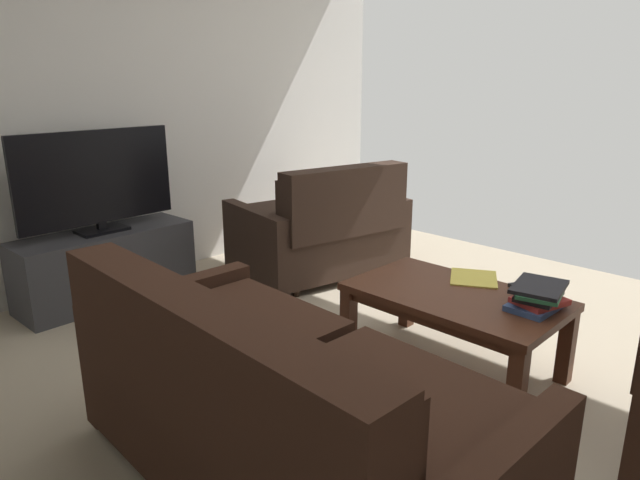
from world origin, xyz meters
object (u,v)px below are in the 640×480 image
object	(u,v)px
book_stack	(539,297)
flat_tv	(96,180)
tv_stand	(106,265)
coffee_table	(454,305)
tv_remote	(521,289)
sofa_main	(274,407)
loveseat_near	(322,229)
loose_magazine	(474,278)

from	to	relation	value
book_stack	flat_tv	bearing A→B (deg)	19.28
tv_stand	book_stack	distance (m)	2.81
coffee_table	flat_tv	size ratio (longest dim) A/B	0.99
flat_tv	tv_remote	bearing A→B (deg)	-156.36
tv_remote	sofa_main	bearing A→B (deg)	82.94
loveseat_near	book_stack	bearing A→B (deg)	165.38
tv_remote	loose_magazine	size ratio (longest dim) A/B	0.59
flat_tv	loveseat_near	bearing A→B (deg)	-116.38
coffee_table	tv_remote	bearing A→B (deg)	-132.19
tv_remote	loose_magazine	distance (m)	0.27
loveseat_near	coffee_table	distance (m)	1.65
loose_magazine	tv_stand	bearing A→B (deg)	176.31
coffee_table	book_stack	world-z (taller)	book_stack
coffee_table	tv_stand	size ratio (longest dim) A/B	0.89
tv_stand	loose_magazine	world-z (taller)	tv_stand
sofa_main	coffee_table	distance (m)	1.28
book_stack	tv_remote	world-z (taller)	book_stack
coffee_table	loveseat_near	bearing A→B (deg)	-21.25
sofa_main	loveseat_near	world-z (taller)	loveseat_near
sofa_main	coffee_table	xyz separation A→B (m)	(0.04, -1.28, -0.00)
coffee_table	flat_tv	bearing A→B (deg)	20.23
loveseat_near	flat_tv	size ratio (longest dim) A/B	1.27
book_stack	sofa_main	bearing A→B (deg)	75.77
sofa_main	loose_magazine	bearing A→B (deg)	-86.88
sofa_main	book_stack	world-z (taller)	sofa_main
tv_stand	tv_remote	size ratio (longest dim) A/B	7.31
book_stack	loose_magazine	xyz separation A→B (m)	(0.43, -0.16, -0.06)
flat_tv	loose_magazine	bearing A→B (deg)	-153.83
coffee_table	tv_remote	size ratio (longest dim) A/B	6.53
book_stack	coffee_table	bearing A→B (deg)	13.62
sofa_main	tv_remote	xyz separation A→B (m)	(-0.19, -1.54, 0.07)
loveseat_near	book_stack	size ratio (longest dim) A/B	4.07
flat_tv	book_stack	distance (m)	2.82
loose_magazine	sofa_main	bearing A→B (deg)	-116.73
loveseat_near	tv_stand	world-z (taller)	loveseat_near
sofa_main	loveseat_near	bearing A→B (deg)	-49.86
flat_tv	tv_remote	distance (m)	2.74
book_stack	tv_remote	xyz separation A→B (m)	(0.16, -0.16, -0.05)
coffee_table	tv_stand	xyz separation A→B (m)	(2.25, 0.83, -0.12)
sofa_main	tv_stand	distance (m)	2.34
tv_stand	book_stack	bearing A→B (deg)	-160.73
tv_stand	tv_remote	bearing A→B (deg)	-156.37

